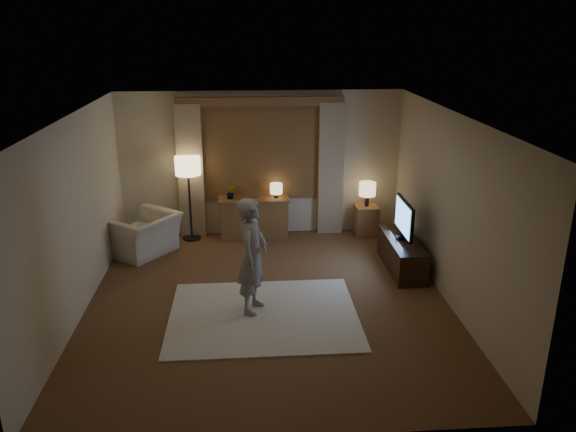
{
  "coord_description": "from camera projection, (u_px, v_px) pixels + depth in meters",
  "views": [
    {
      "loc": [
        -0.25,
        -7.05,
        3.73
      ],
      "look_at": [
        0.32,
        0.6,
        1.05
      ],
      "focal_mm": 35.0,
      "sensor_mm": 36.0,
      "label": 1
    }
  ],
  "objects": [
    {
      "name": "side_table",
      "position": [
        366.0,
        221.0,
        10.23
      ],
      "size": [
        0.4,
        0.4,
        0.56
      ],
      "primitive_type": "cube",
      "color": "brown",
      "rests_on": "floor"
    },
    {
      "name": "rug",
      "position": [
        264.0,
        315.0,
        7.5
      ],
      "size": [
        2.5,
        2.0,
        0.02
      ],
      "primitive_type": "cube",
      "color": "#EFE2C9",
      "rests_on": "floor"
    },
    {
      "name": "picture_frame",
      "position": [
        254.0,
        195.0,
        9.97
      ],
      "size": [
        0.16,
        0.02,
        0.2
      ],
      "primitive_type": "cube",
      "color": "brown",
      "rests_on": "sideboard"
    },
    {
      "name": "tv_stand",
      "position": [
        402.0,
        254.0,
        8.84
      ],
      "size": [
        0.45,
        1.4,
        0.5
      ],
      "primitive_type": "cube",
      "color": "black",
      "rests_on": "floor"
    },
    {
      "name": "armchair",
      "position": [
        143.0,
        234.0,
        9.4
      ],
      "size": [
        1.37,
        1.39,
        0.68
      ],
      "primitive_type": "imported",
      "rotation": [
        0.0,
        0.0,
        -2.22
      ],
      "color": "beige",
      "rests_on": "floor"
    },
    {
      "name": "floor_lamp",
      "position": [
        188.0,
        170.0,
        9.73
      ],
      "size": [
        0.44,
        0.44,
        1.52
      ],
      "color": "black",
      "rests_on": "floor"
    },
    {
      "name": "sideboard",
      "position": [
        254.0,
        219.0,
        10.11
      ],
      "size": [
        1.2,
        0.4,
        0.7
      ],
      "primitive_type": "cube",
      "color": "brown",
      "rests_on": "floor"
    },
    {
      "name": "room",
      "position": [
        266.0,
        200.0,
        7.92
      ],
      "size": [
        5.04,
        5.54,
        2.64
      ],
      "color": "brown",
      "rests_on": "ground"
    },
    {
      "name": "person",
      "position": [
        252.0,
        256.0,
        7.36
      ],
      "size": [
        0.54,
        0.67,
        1.58
      ],
      "primitive_type": "imported",
      "rotation": [
        0.0,
        0.0,
        1.24
      ],
      "color": "gray",
      "rests_on": "rug"
    },
    {
      "name": "plant",
      "position": [
        231.0,
        193.0,
        9.92
      ],
      "size": [
        0.17,
        0.13,
        0.3
      ],
      "primitive_type": "imported",
      "color": "#999999",
      "rests_on": "sideboard"
    },
    {
      "name": "tv",
      "position": [
        404.0,
        218.0,
        8.64
      ],
      "size": [
        0.21,
        0.87,
        0.63
      ],
      "color": "black",
      "rests_on": "tv_stand"
    },
    {
      "name": "table_lamp_side",
      "position": [
        367.0,
        190.0,
        10.04
      ],
      "size": [
        0.3,
        0.3,
        0.44
      ],
      "color": "black",
      "rests_on": "side_table"
    },
    {
      "name": "table_lamp_sideboard",
      "position": [
        276.0,
        189.0,
        9.96
      ],
      "size": [
        0.22,
        0.22,
        0.3
      ],
      "color": "black",
      "rests_on": "sideboard"
    }
  ]
}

